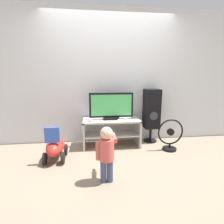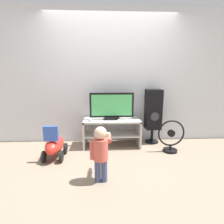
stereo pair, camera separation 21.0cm
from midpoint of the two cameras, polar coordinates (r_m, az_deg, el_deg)
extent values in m
plane|color=gray|center=(3.26, 2.02, -12.38)|extent=(16.00, 16.00, 0.00)
cube|color=silver|center=(3.53, 1.40, 11.21)|extent=(10.00, 0.06, 2.60)
cube|color=beige|center=(3.31, 1.73, -2.69)|extent=(1.07, 0.47, 0.03)
cube|color=beige|center=(3.39, 1.71, -7.14)|extent=(1.03, 0.43, 0.02)
cube|color=beige|center=(3.38, -7.12, -6.81)|extent=(0.04, 0.47, 0.52)
cube|color=beige|center=(3.46, 10.33, -6.48)|extent=(0.04, 0.47, 0.52)
cube|color=black|center=(3.33, 1.71, -2.01)|extent=(0.29, 0.20, 0.04)
cube|color=black|center=(3.28, 1.73, 2.28)|extent=(0.83, 0.05, 0.46)
cube|color=#4CBF66|center=(3.25, 1.77, 2.20)|extent=(0.76, 0.01, 0.39)
cube|color=white|center=(3.20, -5.19, -2.61)|extent=(0.05, 0.16, 0.04)
cube|color=#3F8CE5|center=(3.12, -5.25, -2.97)|extent=(0.03, 0.00, 0.01)
cube|color=white|center=(3.26, 6.74, -2.53)|extent=(0.10, 0.13, 0.02)
cylinder|color=#337FD8|center=(3.26, 6.74, -2.31)|extent=(0.01, 0.01, 0.00)
cube|color=white|center=(3.20, 4.06, -2.74)|extent=(0.06, 0.13, 0.02)
cylinder|color=#337FD8|center=(3.20, 4.06, -2.52)|extent=(0.01, 0.01, 0.00)
cylinder|color=#3F4C72|center=(2.33, -2.00, -18.59)|extent=(0.08, 0.08, 0.30)
cylinder|color=#3F4C72|center=(2.33, 0.15, -18.55)|extent=(0.08, 0.08, 0.30)
cylinder|color=#D1594C|center=(2.20, -0.95, -12.16)|extent=(0.18, 0.18, 0.27)
sphere|color=beige|center=(2.13, -0.97, -6.89)|extent=(0.16, 0.16, 0.16)
cylinder|color=#D1594C|center=(2.21, -3.78, -12.45)|extent=(0.06, 0.06, 0.23)
cylinder|color=#D1594C|center=(2.28, 1.66, -8.58)|extent=(0.06, 0.23, 0.06)
sphere|color=beige|center=(2.38, 1.45, -7.65)|extent=(0.07, 0.07, 0.07)
cube|color=white|center=(2.42, 1.38, -7.34)|extent=(0.03, 0.13, 0.02)
cylinder|color=black|center=(3.74, 14.40, -9.35)|extent=(0.26, 0.26, 0.02)
cylinder|color=black|center=(3.69, 14.51, -7.35)|extent=(0.05, 0.05, 0.30)
cube|color=black|center=(3.56, 14.94, 0.88)|extent=(0.29, 0.28, 0.78)
cylinder|color=#38383D|center=(3.45, 15.56, -1.48)|extent=(0.16, 0.01, 0.16)
cylinder|color=black|center=(3.40, 20.15, -11.69)|extent=(0.25, 0.25, 0.04)
cylinder|color=black|center=(3.38, 20.22, -10.77)|extent=(0.04, 0.04, 0.08)
torus|color=black|center=(3.29, 20.54, -6.53)|extent=(0.47, 0.03, 0.47)
cylinder|color=black|center=(3.29, 20.54, -6.53)|extent=(0.12, 0.05, 0.12)
ellipsoid|color=red|center=(3.02, -16.30, -10.28)|extent=(0.27, 0.57, 0.26)
cube|color=blue|center=(2.80, -17.33, -6.77)|extent=(0.22, 0.05, 0.23)
cylinder|color=black|center=(3.25, -17.90, -11.30)|extent=(0.04, 0.18, 0.18)
cylinder|color=black|center=(3.19, -13.09, -11.46)|extent=(0.04, 0.18, 0.18)
cylinder|color=black|center=(2.97, -19.49, -13.62)|extent=(0.04, 0.18, 0.18)
cylinder|color=black|center=(2.90, -14.21, -13.88)|extent=(0.04, 0.18, 0.18)
camera|label=1|loc=(0.10, -88.11, 0.38)|focal=28.00mm
camera|label=2|loc=(0.10, 91.89, -0.38)|focal=28.00mm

